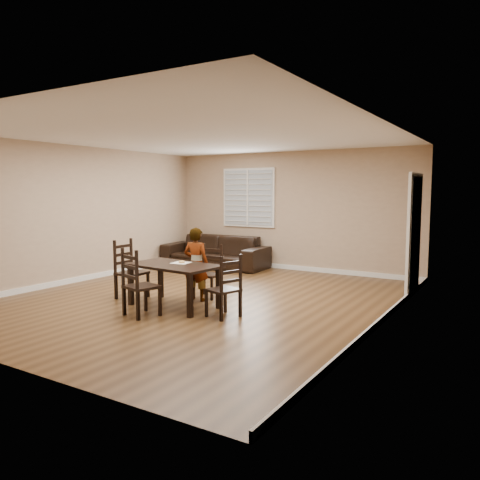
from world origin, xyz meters
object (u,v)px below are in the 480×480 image
chair_near (211,273)px  child (196,264)px  donut (182,262)px  dining_table (174,270)px  chair_right (228,290)px  chair_far (134,286)px  sofa (215,251)px  chair_left (127,271)px

chair_near → child: (-0.02, -0.40, 0.20)m
child → donut: child is taller
dining_table → chair_right: size_ratio=1.65×
chair_near → chair_far: bearing=-99.3°
child → chair_near: bearing=-100.8°
donut → sofa: (-1.67, 3.37, -0.32)m
child → chair_far: bearing=75.7°
dining_table → chair_right: chair_right is taller
dining_table → chair_far: 0.79m
chair_right → sofa: size_ratio=0.36×
chair_far → chair_left: bearing=-24.7°
dining_table → chair_left: bearing=-179.3°
chair_right → donut: chair_right is taller
dining_table → child: bearing=90.0°
dining_table → chair_near: size_ratio=1.67×
chair_near → chair_far: (-0.16, -1.68, 0.04)m
chair_near → donut: size_ratio=9.24×
chair_far → chair_left: chair_left is taller
chair_left → child: (1.15, 0.43, 0.16)m
sofa → chair_left: bearing=-83.6°
sofa → chair_far: bearing=-72.7°
donut → chair_near: bearing=87.2°
dining_table → child: child is taller
child → sofa: (-1.69, 3.01, -0.24)m
chair_near → sofa: 3.12m
donut → chair_right: bearing=-15.1°
chair_near → donut: 0.81m
chair_near → chair_left: size_ratio=0.91×
donut → sofa: sofa is taller
child → donut: size_ratio=12.44×
chair_right → donut: (-1.06, 0.28, 0.28)m
chair_far → dining_table: bearing=-81.3°
chair_right → chair_far: bearing=-45.1°
dining_table → chair_left: chair_left is taller
dining_table → chair_left: size_ratio=1.51×
chair_far → child: child is taller
sofa → dining_table: bearing=-67.6°
chair_near → child: child is taller
donut → sofa: 3.77m
chair_right → child: child is taller
donut → dining_table: bearing=-101.8°
chair_right → chair_near: bearing=-119.1°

